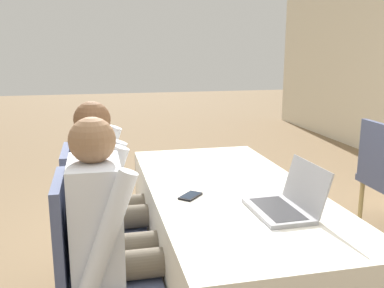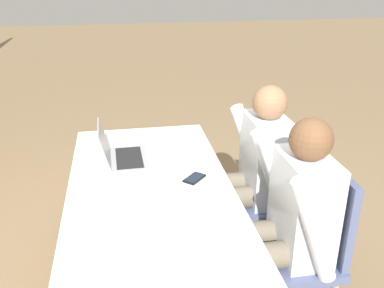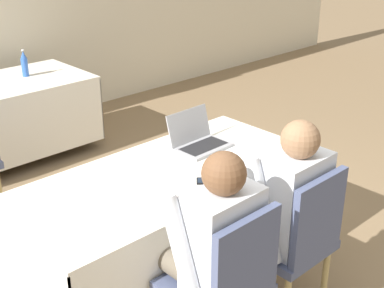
# 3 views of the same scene
# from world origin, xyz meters

# --- Properties ---
(ground_plane) EXTENTS (24.00, 24.00, 0.00)m
(ground_plane) POSITION_xyz_m (0.00, 0.00, 0.00)
(ground_plane) COLOR #846B4C
(conference_table_near) EXTENTS (1.83, 0.85, 0.72)m
(conference_table_near) POSITION_xyz_m (0.00, 0.00, 0.56)
(conference_table_near) COLOR white
(conference_table_near) RESTS_ON ground_plane
(laptop) EXTENTS (0.35, 0.28, 0.22)m
(laptop) POSITION_xyz_m (0.39, 0.14, 0.77)
(laptop) COLOR #99999E
(laptop) RESTS_ON conference_table_near
(cell_phone) EXTENTS (0.14, 0.14, 0.01)m
(cell_phone) POSITION_xyz_m (0.10, -0.24, 0.73)
(cell_phone) COLOR black
(cell_phone) RESTS_ON conference_table_near
(paper_beside_laptop) EXTENTS (0.31, 0.35, 0.00)m
(paper_beside_laptop) POSITION_xyz_m (0.59, -0.13, 0.72)
(paper_beside_laptop) COLOR white
(paper_beside_laptop) RESTS_ON conference_table_near
(water_bottle) EXTENTS (0.06, 0.06, 0.25)m
(water_bottle) POSITION_xyz_m (0.34, 2.37, 0.84)
(water_bottle) COLOR #2D5BB7
(water_bottle) RESTS_ON conference_table_far
(chair_near_left) EXTENTS (0.44, 0.44, 0.91)m
(chair_near_left) POSITION_xyz_m (-0.27, -0.73, 0.51)
(chair_near_left) COLOR tan
(chair_near_left) RESTS_ON ground_plane
(chair_near_right) EXTENTS (0.44, 0.44, 0.91)m
(chair_near_right) POSITION_xyz_m (0.27, -0.73, 0.51)
(chair_near_right) COLOR tan
(chair_near_right) RESTS_ON ground_plane
(person_checkered_shirt) EXTENTS (0.50, 0.52, 1.17)m
(person_checkered_shirt) POSITION_xyz_m (-0.27, -0.63, 0.67)
(person_checkered_shirt) COLOR #665B4C
(person_checkered_shirt) RESTS_ON ground_plane
(person_white_shirt) EXTENTS (0.50, 0.52, 1.17)m
(person_white_shirt) POSITION_xyz_m (0.27, -0.63, 0.67)
(person_white_shirt) COLOR #665B4C
(person_white_shirt) RESTS_ON ground_plane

